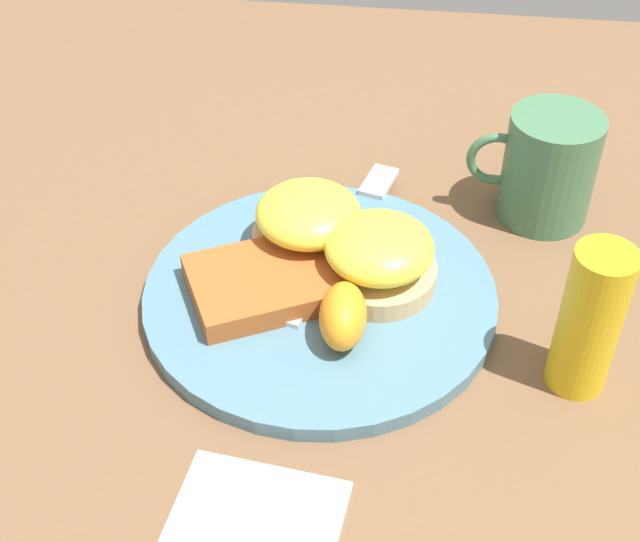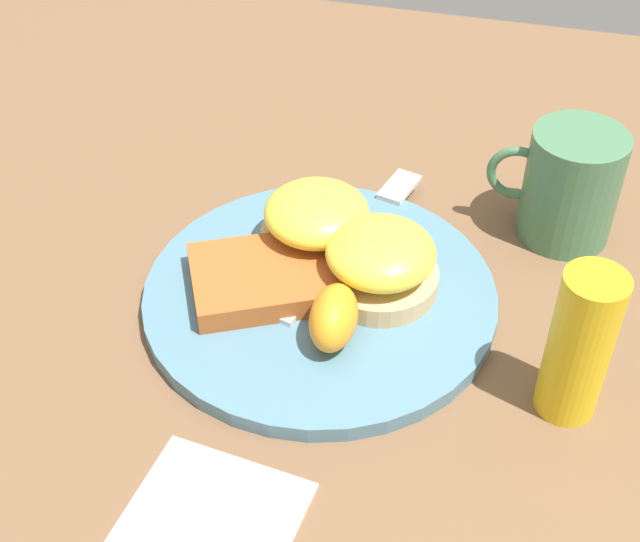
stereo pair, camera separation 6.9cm
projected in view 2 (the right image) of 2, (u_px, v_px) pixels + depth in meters
name	position (u px, v px, depth m)	size (l,w,h in m)	color
ground_plane	(320.00, 302.00, 0.73)	(1.10, 1.10, 0.00)	brown
plate	(320.00, 296.00, 0.72)	(0.29, 0.29, 0.01)	slate
sandwich_benedict_left	(380.00, 262.00, 0.70)	(0.09, 0.09, 0.06)	tan
sandwich_benedict_right	(317.00, 222.00, 0.74)	(0.09, 0.09, 0.06)	tan
hashbrown_patty	(264.00, 278.00, 0.71)	(0.11, 0.09, 0.02)	#A75222
orange_wedge	(334.00, 318.00, 0.66)	(0.06, 0.04, 0.04)	orange
fork	(361.00, 231.00, 0.77)	(0.08, 0.22, 0.00)	silver
cup	(569.00, 186.00, 0.76)	(0.11, 0.08, 0.10)	#42704C
napkin	(207.00, 525.00, 0.57)	(0.11, 0.11, 0.00)	white
condiment_bottle	(579.00, 346.00, 0.61)	(0.04, 0.04, 0.12)	gold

